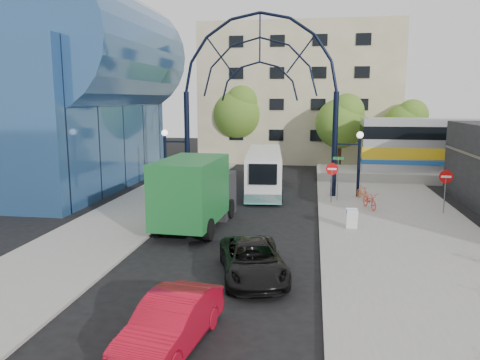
% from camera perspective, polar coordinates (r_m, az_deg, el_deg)
% --- Properties ---
extents(ground, '(120.00, 120.00, 0.00)m').
position_cam_1_polar(ground, '(18.80, -2.67, -10.42)').
color(ground, black).
rests_on(ground, ground).
extents(sidewalk_east, '(8.00, 56.00, 0.12)m').
position_cam_1_polar(sidewalk_east, '(22.67, 19.92, -7.29)').
color(sidewalk_east, gray).
rests_on(sidewalk_east, ground).
extents(plaza_west, '(5.00, 50.00, 0.12)m').
position_cam_1_polar(plaza_west, '(26.16, -14.12, -4.73)').
color(plaza_west, gray).
rests_on(plaza_west, ground).
extents(gateway_arch, '(13.64, 0.44, 12.10)m').
position_cam_1_polar(gateway_arch, '(31.54, 2.42, 13.56)').
color(gateway_arch, black).
rests_on(gateway_arch, ground).
extents(stop_sign, '(0.80, 0.07, 2.50)m').
position_cam_1_polar(stop_sign, '(29.64, 11.14, 0.89)').
color(stop_sign, slate).
rests_on(stop_sign, sidewalk_east).
extents(do_not_enter_sign, '(0.76, 0.07, 2.48)m').
position_cam_1_polar(do_not_enter_sign, '(28.63, 23.79, -0.11)').
color(do_not_enter_sign, slate).
rests_on(do_not_enter_sign, sidewalk_east).
extents(street_name_sign, '(0.70, 0.70, 2.80)m').
position_cam_1_polar(street_name_sign, '(30.23, 11.87, 1.31)').
color(street_name_sign, slate).
rests_on(street_name_sign, sidewalk_east).
extents(sandwich_board, '(0.55, 0.61, 0.99)m').
position_cam_1_polar(sandwich_board, '(24.04, 13.49, -4.31)').
color(sandwich_board, white).
rests_on(sandwich_board, sidewalk_east).
extents(transit_hall, '(16.50, 18.00, 14.50)m').
position_cam_1_polar(transit_hall, '(37.38, -21.77, 9.44)').
color(transit_hall, '#2A5080').
rests_on(transit_hall, ground).
extents(apartment_block, '(20.00, 12.10, 14.00)m').
position_cam_1_polar(apartment_block, '(52.27, 7.25, 10.30)').
color(apartment_block, tan).
rests_on(apartment_block, ground).
extents(tree_north_a, '(4.48, 4.48, 7.00)m').
position_cam_1_polar(tree_north_a, '(43.32, 12.33, 7.10)').
color(tree_north_a, '#382314').
rests_on(tree_north_a, ground).
extents(tree_north_b, '(5.12, 5.12, 8.00)m').
position_cam_1_polar(tree_north_b, '(47.80, -0.11, 8.35)').
color(tree_north_b, '#382314').
rests_on(tree_north_b, ground).
extents(tree_north_c, '(4.16, 4.16, 6.50)m').
position_cam_1_polar(tree_north_c, '(46.06, 19.68, 6.49)').
color(tree_north_c, '#382314').
rests_on(tree_north_c, ground).
extents(city_bus, '(3.21, 10.58, 2.86)m').
position_cam_1_polar(city_bus, '(33.31, 2.97, 1.18)').
color(city_bus, white).
rests_on(city_bus, ground).
extents(green_truck, '(3.11, 7.35, 3.64)m').
position_cam_1_polar(green_truck, '(24.01, -5.30, -1.46)').
color(green_truck, black).
rests_on(green_truck, ground).
extents(black_suv, '(3.33, 5.20, 1.33)m').
position_cam_1_polar(black_suv, '(17.41, 1.56, -9.76)').
color(black_suv, black).
rests_on(black_suv, ground).
extents(red_sedan, '(2.11, 4.44, 1.41)m').
position_cam_1_polar(red_sedan, '(12.98, -8.44, -16.82)').
color(red_sedan, '#AD0A1F').
rests_on(red_sedan, ground).
extents(bike_near_a, '(1.14, 1.96, 0.98)m').
position_cam_1_polar(bike_near_a, '(28.66, 15.54, -2.40)').
color(bike_near_a, '#EA3F2E').
rests_on(bike_near_a, sidewalk_east).
extents(bike_near_b, '(0.96, 1.56, 0.91)m').
position_cam_1_polar(bike_near_b, '(31.20, 14.69, -1.45)').
color(bike_near_b, orange).
rests_on(bike_near_b, sidewalk_east).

